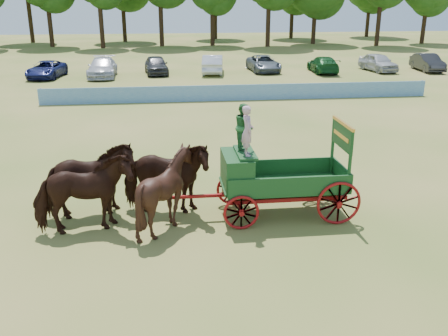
# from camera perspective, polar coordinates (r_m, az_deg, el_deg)

# --- Properties ---
(ground) EXTENTS (160.00, 160.00, 0.00)m
(ground) POSITION_cam_1_polar(r_m,az_deg,el_deg) (17.22, 14.25, -4.32)
(ground) COLOR #9C8146
(ground) RESTS_ON ground
(horse_lead_left) EXTENTS (3.04, 1.84, 2.40)m
(horse_lead_left) POSITION_cam_1_polar(r_m,az_deg,el_deg) (15.09, -15.78, -2.93)
(horse_lead_left) COLOR black
(horse_lead_left) RESTS_ON ground
(horse_lead_right) EXTENTS (3.06, 1.89, 2.40)m
(horse_lead_right) POSITION_cam_1_polar(r_m,az_deg,el_deg) (16.10, -15.24, -1.47)
(horse_lead_right) COLOR black
(horse_lead_right) RESTS_ON ground
(horse_wheel_left) EXTENTS (2.52, 2.33, 2.41)m
(horse_wheel_left) POSITION_cam_1_polar(r_m,az_deg,el_deg) (14.89, -6.62, -2.60)
(horse_wheel_left) COLOR black
(horse_wheel_left) RESTS_ON ground
(horse_wheel_right) EXTENTS (3.01, 1.73, 2.40)m
(horse_wheel_right) POSITION_cam_1_polar(r_m,az_deg,el_deg) (15.91, -6.67, -1.14)
(horse_wheel_right) COLOR black
(horse_wheel_right) RESTS_ON ground
(farm_dray) EXTENTS (6.00, 2.00, 3.66)m
(farm_dray) POSITION_cam_1_polar(r_m,az_deg,el_deg) (15.57, 4.33, -0.08)
(farm_dray) COLOR maroon
(farm_dray) RESTS_ON ground
(sponsor_banner) EXTENTS (26.00, 0.08, 1.05)m
(sponsor_banner) POSITION_cam_1_polar(r_m,az_deg,el_deg) (33.62, 1.82, 8.62)
(sponsor_banner) COLOR #2067AE
(sponsor_banner) RESTS_ON ground
(parked_cars) EXTENTS (51.55, 6.98, 1.65)m
(parked_cars) POSITION_cam_1_polar(r_m,az_deg,el_deg) (45.34, 0.17, 11.68)
(parked_cars) COLOR silver
(parked_cars) RESTS_ON ground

